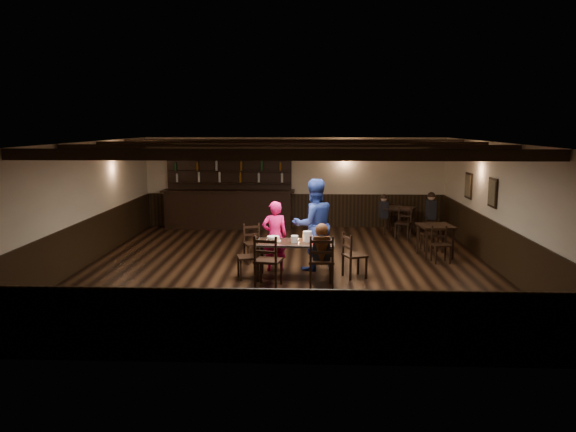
{
  "coord_description": "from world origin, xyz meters",
  "views": [
    {
      "loc": [
        0.47,
        -11.87,
        3.07
      ],
      "look_at": [
        -0.01,
        0.2,
        1.1
      ],
      "focal_mm": 35.0,
      "sensor_mm": 36.0,
      "label": 1
    }
  ],
  "objects_px": {
    "chair_near_right": "(322,257)",
    "cake": "(273,239)",
    "woman_pink": "(275,236)",
    "man_blue": "(314,225)",
    "dining_table": "(295,246)",
    "chair_near_left": "(267,257)",
    "bar_counter": "(229,204)"
  },
  "relations": [
    {
      "from": "woman_pink",
      "to": "man_blue",
      "type": "relative_size",
      "value": 0.76
    },
    {
      "from": "man_blue",
      "to": "cake",
      "type": "xyz_separation_m",
      "value": [
        -0.82,
        -0.65,
        -0.18
      ]
    },
    {
      "from": "chair_near_left",
      "to": "dining_table",
      "type": "bearing_deg",
      "value": 52.94
    },
    {
      "from": "chair_near_right",
      "to": "woman_pink",
      "type": "distance_m",
      "value": 1.62
    },
    {
      "from": "dining_table",
      "to": "chair_near_right",
      "type": "bearing_deg",
      "value": -52.92
    },
    {
      "from": "cake",
      "to": "chair_near_right",
      "type": "bearing_deg",
      "value": -38.06
    },
    {
      "from": "chair_near_left",
      "to": "cake",
      "type": "height_order",
      "value": "chair_near_left"
    },
    {
      "from": "dining_table",
      "to": "woman_pink",
      "type": "bearing_deg",
      "value": 126.4
    },
    {
      "from": "chair_near_left",
      "to": "man_blue",
      "type": "relative_size",
      "value": 0.52
    },
    {
      "from": "bar_counter",
      "to": "chair_near_left",
      "type": "bearing_deg",
      "value": -75.44
    },
    {
      "from": "chair_near_right",
      "to": "cake",
      "type": "relative_size",
      "value": 3.27
    },
    {
      "from": "woman_pink",
      "to": "dining_table",
      "type": "bearing_deg",
      "value": 114.73
    },
    {
      "from": "chair_near_right",
      "to": "dining_table",
      "type": "bearing_deg",
      "value": 127.08
    },
    {
      "from": "man_blue",
      "to": "bar_counter",
      "type": "distance_m",
      "value": 5.48
    },
    {
      "from": "dining_table",
      "to": "chair_near_left",
      "type": "xyz_separation_m",
      "value": [
        -0.52,
        -0.69,
        -0.07
      ]
    },
    {
      "from": "chair_near_left",
      "to": "chair_near_right",
      "type": "bearing_deg",
      "value": 0.61
    },
    {
      "from": "dining_table",
      "to": "chair_near_left",
      "type": "relative_size",
      "value": 1.55
    },
    {
      "from": "chair_near_right",
      "to": "cake",
      "type": "xyz_separation_m",
      "value": [
        -0.96,
        0.75,
        0.2
      ]
    },
    {
      "from": "chair_near_left",
      "to": "cake",
      "type": "distance_m",
      "value": 0.79
    },
    {
      "from": "chair_near_left",
      "to": "woman_pink",
      "type": "height_order",
      "value": "woman_pink"
    },
    {
      "from": "woman_pink",
      "to": "man_blue",
      "type": "xyz_separation_m",
      "value": [
        0.82,
        0.11,
        0.23
      ]
    },
    {
      "from": "dining_table",
      "to": "woman_pink",
      "type": "distance_m",
      "value": 0.77
    },
    {
      "from": "chair_near_right",
      "to": "bar_counter",
      "type": "height_order",
      "value": "bar_counter"
    },
    {
      "from": "man_blue",
      "to": "bar_counter",
      "type": "height_order",
      "value": "bar_counter"
    },
    {
      "from": "woman_pink",
      "to": "cake",
      "type": "bearing_deg",
      "value": 79.07
    },
    {
      "from": "man_blue",
      "to": "chair_near_left",
      "type": "bearing_deg",
      "value": 36.59
    },
    {
      "from": "woman_pink",
      "to": "cake",
      "type": "relative_size",
      "value": 4.77
    },
    {
      "from": "chair_near_right",
      "to": "woman_pink",
      "type": "height_order",
      "value": "woman_pink"
    },
    {
      "from": "bar_counter",
      "to": "woman_pink",
      "type": "bearing_deg",
      "value": -71.19
    },
    {
      "from": "chair_near_left",
      "to": "bar_counter",
      "type": "distance_m",
      "value": 6.49
    },
    {
      "from": "dining_table",
      "to": "man_blue",
      "type": "bearing_deg",
      "value": 63.16
    },
    {
      "from": "woman_pink",
      "to": "man_blue",
      "type": "distance_m",
      "value": 0.86
    }
  ]
}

